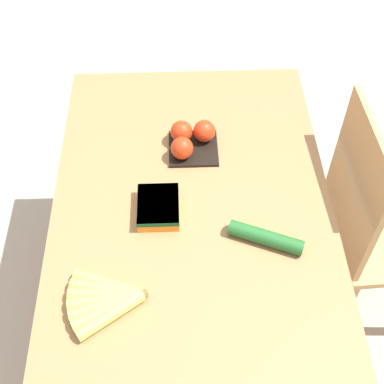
{
  "coord_description": "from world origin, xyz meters",
  "views": [
    {
      "loc": [
        0.97,
        -0.03,
        1.95
      ],
      "look_at": [
        0.0,
        0.0,
        0.76
      ],
      "focal_mm": 50.0,
      "sensor_mm": 36.0,
      "label": 1
    }
  ],
  "objects_px": {
    "chair": "(377,225)",
    "banana_bunch": "(108,300)",
    "carrot_bag": "(158,207)",
    "cucumber_near": "(266,238)",
    "tomato_pack": "(190,139)"
  },
  "relations": [
    {
      "from": "tomato_pack",
      "to": "cucumber_near",
      "type": "distance_m",
      "value": 0.41
    },
    {
      "from": "carrot_bag",
      "to": "banana_bunch",
      "type": "bearing_deg",
      "value": -23.79
    },
    {
      "from": "chair",
      "to": "banana_bunch",
      "type": "relative_size",
      "value": 4.65
    },
    {
      "from": "chair",
      "to": "carrot_bag",
      "type": "relative_size",
      "value": 6.46
    },
    {
      "from": "chair",
      "to": "banana_bunch",
      "type": "xyz_separation_m",
      "value": [
        0.39,
        -0.85,
        0.26
      ]
    },
    {
      "from": "banana_bunch",
      "to": "tomato_pack",
      "type": "distance_m",
      "value": 0.58
    },
    {
      "from": "carrot_bag",
      "to": "tomato_pack",
      "type": "bearing_deg",
      "value": 158.59
    },
    {
      "from": "carrot_bag",
      "to": "cucumber_near",
      "type": "distance_m",
      "value": 0.31
    },
    {
      "from": "chair",
      "to": "carrot_bag",
      "type": "bearing_deg",
      "value": 95.47
    },
    {
      "from": "tomato_pack",
      "to": "cucumber_near",
      "type": "xyz_separation_m",
      "value": [
        0.37,
        0.19,
        -0.02
      ]
    },
    {
      "from": "banana_bunch",
      "to": "chair",
      "type": "bearing_deg",
      "value": 114.54
    },
    {
      "from": "banana_bunch",
      "to": "carrot_bag",
      "type": "bearing_deg",
      "value": 156.21
    },
    {
      "from": "banana_bunch",
      "to": "tomato_pack",
      "type": "bearing_deg",
      "value": 157.32
    },
    {
      "from": "chair",
      "to": "cucumber_near",
      "type": "xyz_separation_m",
      "value": [
        0.22,
        -0.43,
        0.26
      ]
    },
    {
      "from": "chair",
      "to": "carrot_bag",
      "type": "height_order",
      "value": "chair"
    }
  ]
}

